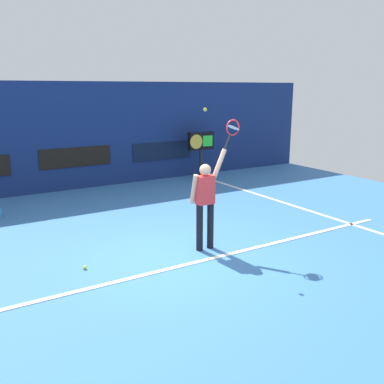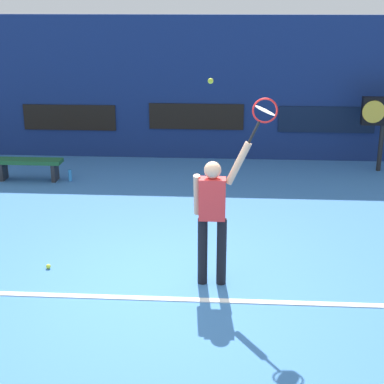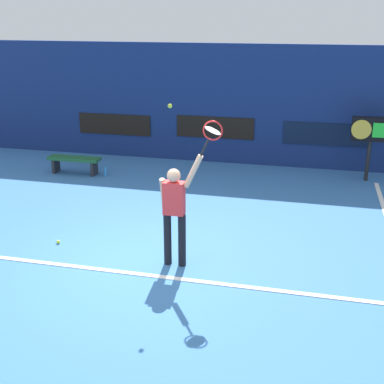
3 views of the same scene
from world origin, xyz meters
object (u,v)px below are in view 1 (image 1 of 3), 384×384
(tennis_racket, at_px, (232,129))
(water_bottle, at_px, (0,212))
(spare_ball, at_px, (85,267))
(tennis_ball, at_px, (205,110))
(scoreboard_clock, at_px, (201,143))
(tennis_player, at_px, (205,199))

(tennis_racket, height_order, water_bottle, tennis_racket)
(water_bottle, relative_size, spare_ball, 3.53)
(water_bottle, bearing_deg, tennis_ball, -55.37)
(scoreboard_clock, xyz_separation_m, water_bottle, (-6.60, -1.20, -1.14))
(tennis_player, bearing_deg, spare_ball, 173.16)
(tennis_racket, xyz_separation_m, scoreboard_clock, (2.88, 5.60, -1.05))
(tennis_player, height_order, tennis_racket, tennis_racket)
(scoreboard_clock, bearing_deg, tennis_player, -121.95)
(tennis_ball, xyz_separation_m, scoreboard_clock, (3.53, 5.64, -1.44))
(tennis_racket, bearing_deg, water_bottle, 130.16)
(tennis_racket, xyz_separation_m, water_bottle, (-3.71, 4.40, -2.19))
(tennis_player, bearing_deg, tennis_ball, -135.89)
(scoreboard_clock, height_order, water_bottle, scoreboard_clock)
(tennis_player, xyz_separation_m, water_bottle, (-3.11, 4.40, -0.89))
(water_bottle, bearing_deg, tennis_player, -54.74)
(spare_ball, bearing_deg, tennis_racket, -5.52)
(tennis_ball, bearing_deg, scoreboard_clock, 57.92)
(tennis_racket, relative_size, spare_ball, 9.11)
(tennis_ball, bearing_deg, tennis_racket, 3.34)
(tennis_player, height_order, spare_ball, tennis_player)
(scoreboard_clock, bearing_deg, water_bottle, -169.71)
(tennis_ball, xyz_separation_m, water_bottle, (-3.07, 4.44, -2.58))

